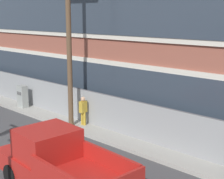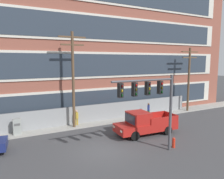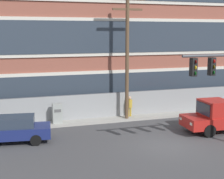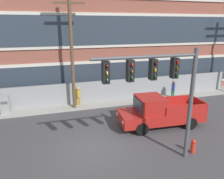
{
  "view_description": "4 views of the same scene",
  "coord_description": "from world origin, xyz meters",
  "px_view_note": "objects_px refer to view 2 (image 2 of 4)",
  "views": [
    {
      "loc": [
        13.43,
        -4.84,
        5.86
      ],
      "look_at": [
        3.73,
        5.26,
        2.81
      ],
      "focal_mm": 55.0,
      "sensor_mm": 36.0,
      "label": 1
    },
    {
      "loc": [
        -6.47,
        -13.62,
        6.52
      ],
      "look_at": [
        3.48,
        5.05,
        3.71
      ],
      "focal_mm": 35.0,
      "sensor_mm": 36.0,
      "label": 2
    },
    {
      "loc": [
        -8.8,
        -16.73,
        6.36
      ],
      "look_at": [
        -1.48,
        5.33,
        2.5
      ],
      "focal_mm": 55.0,
      "sensor_mm": 36.0,
      "label": 3
    },
    {
      "loc": [
        -1.99,
        -10.32,
        6.54
      ],
      "look_at": [
        2.03,
        2.82,
        2.41
      ],
      "focal_mm": 35.0,
      "sensor_mm": 36.0,
      "label": 4
    }
  ],
  "objects_px": {
    "utility_pole_near_corner": "(73,76)",
    "utility_pole_midblock": "(189,76)",
    "fire_hydrant": "(174,143)",
    "electrical_cabinet": "(17,128)",
    "pickup_truck_red": "(145,124)",
    "traffic_signal_mast": "(152,96)",
    "pedestrian_near_cabinet": "(148,109)",
    "pedestrian_by_fence": "(76,117)"
  },
  "relations": [
    {
      "from": "electrical_cabinet",
      "to": "fire_hydrant",
      "type": "distance_m",
      "value": 13.11
    },
    {
      "from": "utility_pole_midblock",
      "to": "electrical_cabinet",
      "type": "bearing_deg",
      "value": 178.93
    },
    {
      "from": "pickup_truck_red",
      "to": "fire_hydrant",
      "type": "distance_m",
      "value": 3.48
    },
    {
      "from": "traffic_signal_mast",
      "to": "fire_hydrant",
      "type": "relative_size",
      "value": 7.1
    },
    {
      "from": "utility_pole_near_corner",
      "to": "pedestrian_by_fence",
      "type": "bearing_deg",
      "value": 51.0
    },
    {
      "from": "utility_pole_midblock",
      "to": "traffic_signal_mast",
      "type": "bearing_deg",
      "value": -146.5
    },
    {
      "from": "fire_hydrant",
      "to": "pickup_truck_red",
      "type": "bearing_deg",
      "value": 93.09
    },
    {
      "from": "pickup_truck_red",
      "to": "utility_pole_near_corner",
      "type": "bearing_deg",
      "value": 137.14
    },
    {
      "from": "utility_pole_near_corner",
      "to": "utility_pole_midblock",
      "type": "height_order",
      "value": "utility_pole_near_corner"
    },
    {
      "from": "traffic_signal_mast",
      "to": "pedestrian_by_fence",
      "type": "height_order",
      "value": "traffic_signal_mast"
    },
    {
      "from": "fire_hydrant",
      "to": "pedestrian_near_cabinet",
      "type": "bearing_deg",
      "value": 64.94
    },
    {
      "from": "electrical_cabinet",
      "to": "utility_pole_near_corner",
      "type": "bearing_deg",
      "value": -2.68
    },
    {
      "from": "traffic_signal_mast",
      "to": "pedestrian_near_cabinet",
      "type": "distance_m",
      "value": 10.57
    },
    {
      "from": "electrical_cabinet",
      "to": "utility_pole_midblock",
      "type": "bearing_deg",
      "value": -1.07
    },
    {
      "from": "pickup_truck_red",
      "to": "electrical_cabinet",
      "type": "distance_m",
      "value": 11.11
    },
    {
      "from": "traffic_signal_mast",
      "to": "pedestrian_near_cabinet",
      "type": "xyz_separation_m",
      "value": [
        6.0,
        8.12,
        -3.14
      ]
    },
    {
      "from": "electrical_cabinet",
      "to": "pedestrian_by_fence",
      "type": "height_order",
      "value": "pedestrian_by_fence"
    },
    {
      "from": "utility_pole_near_corner",
      "to": "utility_pole_midblock",
      "type": "bearing_deg",
      "value": -0.53
    },
    {
      "from": "electrical_cabinet",
      "to": "pickup_truck_red",
      "type": "bearing_deg",
      "value": -25.78
    },
    {
      "from": "pedestrian_by_fence",
      "to": "fire_hydrant",
      "type": "height_order",
      "value": "pedestrian_by_fence"
    },
    {
      "from": "utility_pole_near_corner",
      "to": "pedestrian_near_cabinet",
      "type": "height_order",
      "value": "utility_pole_near_corner"
    },
    {
      "from": "pedestrian_near_cabinet",
      "to": "pedestrian_by_fence",
      "type": "height_order",
      "value": "same"
    },
    {
      "from": "pedestrian_near_cabinet",
      "to": "traffic_signal_mast",
      "type": "bearing_deg",
      "value": -126.49
    },
    {
      "from": "pickup_truck_red",
      "to": "fire_hydrant",
      "type": "xyz_separation_m",
      "value": [
        0.18,
        -3.42,
        -0.6
      ]
    },
    {
      "from": "utility_pole_midblock",
      "to": "electrical_cabinet",
      "type": "xyz_separation_m",
      "value": [
        -20.07,
        0.38,
        -3.77
      ]
    },
    {
      "from": "traffic_signal_mast",
      "to": "fire_hydrant",
      "type": "xyz_separation_m",
      "value": [
        2.29,
        0.18,
        -3.73
      ]
    },
    {
      "from": "traffic_signal_mast",
      "to": "utility_pole_midblock",
      "type": "bearing_deg",
      "value": 33.5
    },
    {
      "from": "electrical_cabinet",
      "to": "pedestrian_near_cabinet",
      "type": "distance_m",
      "value": 13.9
    },
    {
      "from": "utility_pole_midblock",
      "to": "fire_hydrant",
      "type": "distance_m",
      "value": 13.31
    },
    {
      "from": "traffic_signal_mast",
      "to": "pedestrian_by_fence",
      "type": "relative_size",
      "value": 3.28
    },
    {
      "from": "electrical_cabinet",
      "to": "fire_hydrant",
      "type": "height_order",
      "value": "electrical_cabinet"
    },
    {
      "from": "traffic_signal_mast",
      "to": "electrical_cabinet",
      "type": "height_order",
      "value": "traffic_signal_mast"
    },
    {
      "from": "pickup_truck_red",
      "to": "utility_pole_midblock",
      "type": "bearing_deg",
      "value": 23.86
    },
    {
      "from": "pedestrian_by_fence",
      "to": "fire_hydrant",
      "type": "distance_m",
      "value": 9.76
    },
    {
      "from": "traffic_signal_mast",
      "to": "pickup_truck_red",
      "type": "bearing_deg",
      "value": 59.69
    },
    {
      "from": "utility_pole_near_corner",
      "to": "utility_pole_midblock",
      "type": "xyz_separation_m",
      "value": [
        15.02,
        -0.14,
        -0.54
      ]
    },
    {
      "from": "traffic_signal_mast",
      "to": "utility_pole_midblock",
      "type": "distance_m",
      "value": 14.61
    },
    {
      "from": "utility_pole_midblock",
      "to": "pedestrian_by_fence",
      "type": "bearing_deg",
      "value": 177.49
    },
    {
      "from": "traffic_signal_mast",
      "to": "utility_pole_midblock",
      "type": "relative_size",
      "value": 0.68
    },
    {
      "from": "utility_pole_near_corner",
      "to": "electrical_cabinet",
      "type": "distance_m",
      "value": 6.64
    },
    {
      "from": "pickup_truck_red",
      "to": "electrical_cabinet",
      "type": "relative_size",
      "value": 3.71
    },
    {
      "from": "pickup_truck_red",
      "to": "utility_pole_midblock",
      "type": "height_order",
      "value": "utility_pole_midblock"
    }
  ]
}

